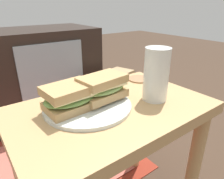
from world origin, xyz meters
The scene contains 9 objects.
side_table centered at (0.00, 0.00, 0.37)m, with size 0.56×0.36×0.46m.
tv_cabinet centered at (-0.02, 0.95, 0.29)m, with size 0.96×0.46×0.58m.
area_rug centered at (-0.21, 0.39, 0.00)m, with size 1.07×0.67×0.01m.
plate centered at (-0.06, 0.03, 0.47)m, with size 0.24×0.24×0.01m, color silver.
sandwich_front centered at (-0.11, 0.04, 0.50)m, with size 0.14×0.11×0.07m.
sandwich_back centered at (-0.01, 0.03, 0.51)m, with size 0.15×0.10×0.07m.
beer_glass centered at (0.13, -0.04, 0.54)m, with size 0.07×0.07×0.16m.
coaster centered at (0.21, 0.11, 0.46)m, with size 0.09×0.09×0.01m, color #996B47.
paper_bag centered at (0.43, 0.54, 0.17)m, with size 0.25×0.22×0.34m.
Camera 1 is at (-0.31, -0.41, 0.73)m, focal length 32.62 mm.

